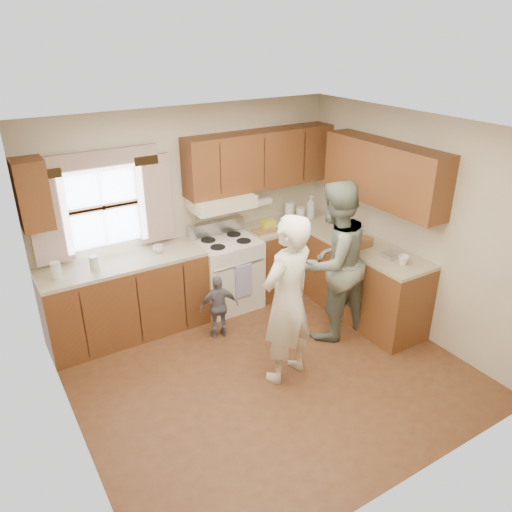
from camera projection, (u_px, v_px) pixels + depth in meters
room at (269, 264)px, 4.73m from camera, size 3.80×3.80×3.80m
kitchen_fixtures at (263, 250)px, 6.02m from camera, size 3.80×2.25×2.15m
stove at (227, 272)px, 6.31m from camera, size 0.76×0.67×1.07m
woman_left at (287, 301)px, 4.82m from camera, size 0.73×0.57×1.77m
woman_right at (333, 262)px, 5.52m from camera, size 0.98×0.81×1.85m
child at (219, 307)px, 5.69m from camera, size 0.49×0.29×0.77m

